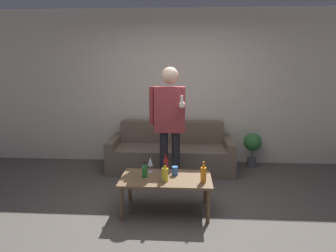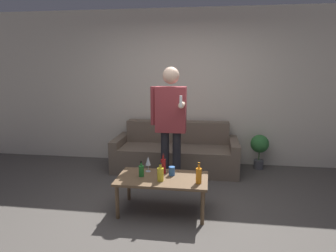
{
  "view_description": "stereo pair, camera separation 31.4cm",
  "coord_description": "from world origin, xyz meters",
  "px_view_note": "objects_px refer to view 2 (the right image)",
  "views": [
    {
      "loc": [
        0.14,
        -3.13,
        1.74
      ],
      "look_at": [
        -0.1,
        0.76,
        0.95
      ],
      "focal_mm": 32.0,
      "sensor_mm": 36.0,
      "label": 1
    },
    {
      "loc": [
        0.45,
        -3.1,
        1.74
      ],
      "look_at": [
        -0.1,
        0.76,
        0.95
      ],
      "focal_mm": 32.0,
      "sensor_mm": 36.0,
      "label": 2
    }
  ],
  "objects_px": {
    "couch": "(176,153)",
    "coffee_table": "(162,181)",
    "person_standing_front": "(170,118)",
    "bottle_orange": "(160,174)"
  },
  "relations": [
    {
      "from": "couch",
      "to": "coffee_table",
      "type": "distance_m",
      "value": 1.55
    },
    {
      "from": "couch",
      "to": "coffee_table",
      "type": "height_order",
      "value": "couch"
    },
    {
      "from": "person_standing_front",
      "to": "bottle_orange",
      "type": "bearing_deg",
      "value": -90.41
    },
    {
      "from": "coffee_table",
      "to": "couch",
      "type": "bearing_deg",
      "value": 90.65
    },
    {
      "from": "person_standing_front",
      "to": "couch",
      "type": "bearing_deg",
      "value": 91.28
    },
    {
      "from": "coffee_table",
      "to": "bottle_orange",
      "type": "bearing_deg",
      "value": -92.28
    },
    {
      "from": "couch",
      "to": "person_standing_front",
      "type": "height_order",
      "value": "person_standing_front"
    },
    {
      "from": "coffee_table",
      "to": "bottle_orange",
      "type": "relative_size",
      "value": 5.01
    },
    {
      "from": "couch",
      "to": "coffee_table",
      "type": "xyz_separation_m",
      "value": [
        0.02,
        -1.54,
        0.1
      ]
    },
    {
      "from": "bottle_orange",
      "to": "couch",
      "type": "bearing_deg",
      "value": 90.45
    }
  ]
}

